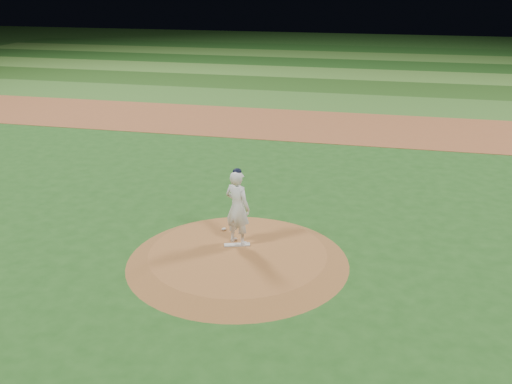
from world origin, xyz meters
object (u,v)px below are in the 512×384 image
at_px(pitching_rubber, 237,245).
at_px(pitcher_on_mound, 238,207).
at_px(pitchers_mound, 238,257).
at_px(rosin_bag, 224,229).

xyz_separation_m(pitching_rubber, pitcher_on_mound, (-0.01, 0.15, 0.97)).
height_order(pitchers_mound, rosin_bag, rosin_bag).
xyz_separation_m(rosin_bag, pitcher_on_mound, (0.57, -0.65, 0.95)).
bearing_deg(pitching_rubber, pitcher_on_mound, 76.58).
xyz_separation_m(pitching_rubber, rosin_bag, (-0.58, 0.80, 0.02)).
bearing_deg(pitchers_mound, pitching_rubber, 107.58).
bearing_deg(pitching_rubber, rosin_bag, 107.48).
xyz_separation_m(pitchers_mound, rosin_bag, (-0.69, 1.17, 0.16)).
height_order(pitchers_mound, pitching_rubber, pitching_rubber).
bearing_deg(pitcher_on_mound, pitching_rubber, -85.16).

